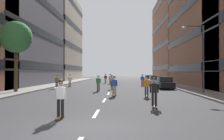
{
  "coord_description": "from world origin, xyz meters",
  "views": [
    {
      "loc": [
        1.3,
        -7.72,
        2.11
      ],
      "look_at": [
        0.0,
        20.48,
        2.39
      ],
      "focal_mm": 33.85,
      "sensor_mm": 36.0,
      "label": 1
    }
  ],
  "objects": [
    {
      "name": "sidewalk_right",
      "position": [
        9.43,
        25.98,
        0.07
      ],
      "size": [
        2.97,
        63.52,
        0.14
      ],
      "primitive_type": "cube",
      "color": "gray",
      "rests_on": "ground_plane"
    },
    {
      "name": "street_tree_near",
      "position": [
        -9.43,
        13.2,
        5.61
      ],
      "size": [
        3.2,
        3.2,
        7.13
      ],
      "color": "#4C3823",
      "rests_on": "sidewalk_left"
    },
    {
      "name": "skater_10",
      "position": [
        4.47,
        24.84,
        0.98
      ],
      "size": [
        0.55,
        0.91,
        1.78
      ],
      "color": "brown",
      "rests_on": "ground_plane"
    },
    {
      "name": "parked_car_far",
      "position": [
        6.75,
        34.1,
        0.7
      ],
      "size": [
        1.82,
        4.4,
        1.52
      ],
      "color": "maroon",
      "rests_on": "ground_plane"
    },
    {
      "name": "skater_2",
      "position": [
        -1.47,
        1.72,
        0.98
      ],
      "size": [
        0.53,
        0.9,
        1.78
      ],
      "color": "brown",
      "rests_on": "ground_plane"
    },
    {
      "name": "skater_6",
      "position": [
        -0.71,
        29.31,
        0.98
      ],
      "size": [
        0.56,
        0.92,
        1.78
      ],
      "color": "brown",
      "rests_on": "ground_plane"
    },
    {
      "name": "parked_car_mid",
      "position": [
        6.75,
        19.57,
        0.7
      ],
      "size": [
        1.82,
        4.4,
        1.52
      ],
      "color": "black",
      "rests_on": "ground_plane"
    },
    {
      "name": "skater_8",
      "position": [
        -6.16,
        22.29,
        0.98
      ],
      "size": [
        0.54,
        0.91,
        1.78
      ],
      "color": "brown",
      "rests_on": "ground_plane"
    },
    {
      "name": "sidewalk_left",
      "position": [
        -9.43,
        25.98,
        0.07
      ],
      "size": [
        2.97,
        63.52,
        0.14
      ],
      "primitive_type": "cube",
      "color": "gray",
      "rests_on": "ground_plane"
    },
    {
      "name": "skater_9",
      "position": [
        3.41,
        10.34,
        0.98
      ],
      "size": [
        0.56,
        0.92,
        1.78
      ],
      "color": "brown",
      "rests_on": "ground_plane"
    },
    {
      "name": "skater_0",
      "position": [
        -6.95,
        18.68,
        1.02
      ],
      "size": [
        0.55,
        0.92,
        1.78
      ],
      "color": "brown",
      "rests_on": "ground_plane"
    },
    {
      "name": "building_left_far",
      "position": [
        -19.33,
        47.1,
        10.9
      ],
      "size": [
        16.94,
        19.97,
        21.62
      ],
      "color": "#BCB29E",
      "rests_on": "ground_plane"
    },
    {
      "name": "skater_1",
      "position": [
        0.09,
        18.41,
        1.02
      ],
      "size": [
        0.54,
        0.91,
        1.78
      ],
      "color": "brown",
      "rests_on": "ground_plane"
    },
    {
      "name": "skater_12",
      "position": [
        3.23,
        4.94,
        0.98
      ],
      "size": [
        0.56,
        0.92,
        1.78
      ],
      "color": "brown",
      "rests_on": "ground_plane"
    },
    {
      "name": "building_right_far",
      "position": [
        19.33,
        47.1,
        10.79
      ],
      "size": [
        16.94,
        22.99,
        21.39
      ],
      "color": "#9E6B51",
      "rests_on": "ground_plane"
    },
    {
      "name": "skater_11",
      "position": [
        0.65,
        10.8,
        0.98
      ],
      "size": [
        0.57,
        0.92,
        1.78
      ],
      "color": "brown",
      "rests_on": "ground_plane"
    },
    {
      "name": "lane_markings",
      "position": [
        0.0,
        23.0,
        0.0
      ],
      "size": [
        0.16,
        52.2,
        0.01
      ],
      "color": "silver",
      "rests_on": "ground_plane"
    },
    {
      "name": "streetlamp_right",
      "position": [
        8.77,
        12.87,
        4.14
      ],
      "size": [
        2.13,
        0.3,
        6.5
      ],
      "color": "#3F3F44",
      "rests_on": "sidewalk_right"
    },
    {
      "name": "ground_plane",
      "position": [
        0.0,
        23.1,
        0.0
      ],
      "size": [
        138.58,
        138.58,
        0.0
      ],
      "primitive_type": "plane",
      "color": "#333335"
    },
    {
      "name": "skater_5",
      "position": [
        -1.73,
        31.56,
        1.02
      ],
      "size": [
        0.56,
        0.92,
        1.78
      ],
      "color": "brown",
      "rests_on": "ground_plane"
    },
    {
      "name": "skater_7",
      "position": [
        -1.26,
        15.25,
        0.98
      ],
      "size": [
        0.54,
        0.91,
        1.78
      ],
      "color": "brown",
      "rests_on": "ground_plane"
    },
    {
      "name": "parked_car_near",
      "position": [
        6.75,
        27.27,
        0.7
      ],
      "size": [
        1.82,
        4.4,
        1.52
      ],
      "color": "silver",
      "rests_on": "ground_plane"
    }
  ]
}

